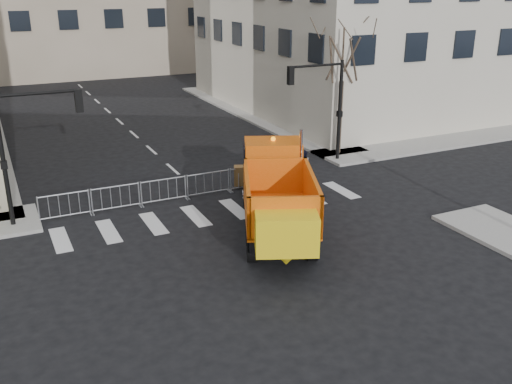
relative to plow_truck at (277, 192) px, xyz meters
name	(u,v)px	position (x,y,z in m)	size (l,w,h in m)	color
ground	(281,266)	(-1.14, -2.56, -1.67)	(120.00, 120.00, 0.00)	black
sidewalk_back	(196,188)	(-1.14, 5.94, -1.59)	(64.00, 5.00, 0.15)	gray
traffic_light_left	(3,162)	(-9.14, 4.94, 1.03)	(0.18, 0.18, 5.40)	black
traffic_light_right	(340,112)	(7.36, 6.94, 1.03)	(0.18, 0.18, 5.40)	black
crowd_barriers	(186,187)	(-1.89, 5.04, -1.12)	(12.60, 0.60, 1.10)	#9EA0A5
street_tree	(341,88)	(8.06, 7.94, 2.08)	(3.00, 3.00, 7.50)	#382B21
plow_truck	(277,192)	(0.00, 0.00, 0.00)	(6.15, 9.91, 3.76)	black
cop_a	(284,173)	(2.60, 4.24, -0.87)	(0.58, 0.38, 1.59)	black
cop_b	(301,172)	(3.02, 3.39, -0.64)	(1.00, 0.78, 2.06)	black
cop_c	(287,168)	(2.89, 4.44, -0.74)	(1.09, 0.45, 1.86)	black
newspaper_box	(286,156)	(4.19, 6.99, -0.97)	(0.45, 0.40, 1.10)	maroon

